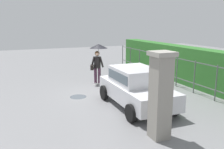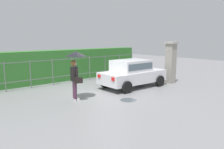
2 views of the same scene
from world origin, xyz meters
name	(u,v)px [view 2 (image 2 of 2)]	position (x,y,z in m)	size (l,w,h in m)	color
ground_plane	(103,94)	(0.00, 0.00, 0.00)	(40.00, 40.00, 0.00)	slate
car	(132,72)	(2.12, 0.12, 0.80)	(3.76, 1.90, 1.48)	silver
pedestrian	(75,65)	(-1.54, -0.10, 1.51)	(0.90, 0.91, 2.09)	#47283D
gate_pillar	(171,62)	(4.68, -0.51, 1.24)	(0.60, 0.60, 2.42)	gray
fence_section	(63,70)	(-0.29, 3.38, 0.83)	(11.40, 0.05, 1.50)	#59605B
hedge_row	(55,66)	(-0.29, 4.33, 0.95)	(12.35, 0.90, 1.90)	#2D6B28
puddle_near	(128,100)	(0.14, -1.61, 0.00)	(0.71, 0.71, 0.00)	#4C545B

